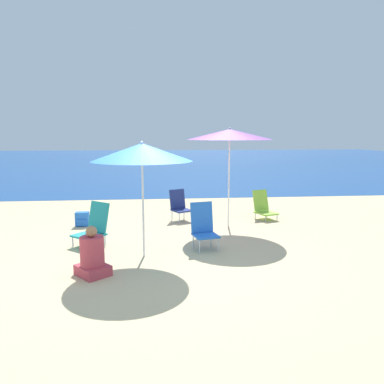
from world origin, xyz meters
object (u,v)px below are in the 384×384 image
at_px(person_seated_near, 92,256).
at_px(backpack_blue, 82,219).
at_px(beach_chair_blue, 203,225).
at_px(beach_chair_teal, 94,226).
at_px(beach_umbrella_purple, 230,134).
at_px(beach_umbrella_blue, 142,152).
at_px(beach_chair_lime, 263,207).
at_px(beach_chair_navy, 179,205).

xyz_separation_m(person_seated_near, backpack_blue, (-0.78, 3.26, -0.14)).
relative_size(beach_chair_blue, beach_chair_teal, 1.06).
relative_size(beach_umbrella_purple, beach_chair_teal, 2.80).
distance_m(beach_umbrella_blue, beach_chair_teal, 1.98).
xyz_separation_m(beach_umbrella_blue, beach_chair_teal, (-1.01, 0.85, -1.48)).
xyz_separation_m(beach_chair_blue, beach_chair_lime, (1.87, 2.40, -0.13)).
bearing_deg(beach_chair_blue, beach_umbrella_purple, 50.50).
distance_m(beach_umbrella_purple, beach_chair_blue, 2.51).
distance_m(beach_umbrella_blue, beach_chair_blue, 1.85).
distance_m(beach_chair_teal, beach_chair_lime, 4.45).
bearing_deg(beach_chair_blue, beach_chair_navy, 83.73).
relative_size(beach_chair_blue, beach_chair_navy, 1.14).
xyz_separation_m(beach_chair_teal, person_seated_near, (0.24, -1.69, -0.08)).
distance_m(beach_chair_navy, person_seated_near, 4.01).
bearing_deg(beach_chair_teal, beach_umbrella_blue, 0.65).
relative_size(beach_chair_teal, backpack_blue, 2.48).
relative_size(beach_chair_lime, person_seated_near, 0.93).
height_order(beach_umbrella_purple, person_seated_near, beach_umbrella_purple).
height_order(beach_chair_blue, beach_chair_navy, beach_chair_blue).
relative_size(beach_umbrella_purple, beach_chair_lime, 3.19).
distance_m(beach_umbrella_purple, backpack_blue, 4.02).
bearing_deg(person_seated_near, beach_umbrella_purple, 7.32).
bearing_deg(beach_chair_lime, beach_chair_teal, -174.20).
distance_m(beach_chair_navy, beach_chair_teal, 2.70).
relative_size(beach_chair_navy, person_seated_near, 0.98).
distance_m(beach_chair_teal, person_seated_near, 1.71).
relative_size(beach_chair_blue, beach_chair_lime, 1.21).
xyz_separation_m(beach_umbrella_blue, person_seated_near, (-0.76, -0.85, -1.56)).
bearing_deg(beach_umbrella_purple, beach_chair_teal, -158.00).
bearing_deg(beach_chair_blue, backpack_blue, 129.34).
bearing_deg(beach_chair_navy, beach_chair_blue, -109.35).
bearing_deg(backpack_blue, beach_umbrella_blue, -57.48).
distance_m(beach_umbrella_purple, person_seated_near, 4.36).
height_order(beach_chair_navy, beach_chair_lime, beach_chair_navy).
xyz_separation_m(beach_chair_navy, backpack_blue, (-2.36, -0.42, -0.23)).
height_order(beach_umbrella_blue, person_seated_near, beach_umbrella_blue).
height_order(beach_chair_teal, backpack_blue, beach_chair_teal).
height_order(beach_chair_lime, backpack_blue, beach_chair_lime).
bearing_deg(beach_chair_navy, beach_umbrella_purple, -62.41).
xyz_separation_m(beach_chair_blue, beach_chair_teal, (-2.13, 0.46, -0.06)).
relative_size(person_seated_near, backpack_blue, 2.35).
height_order(beach_chair_navy, beach_chair_teal, beach_chair_teal).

